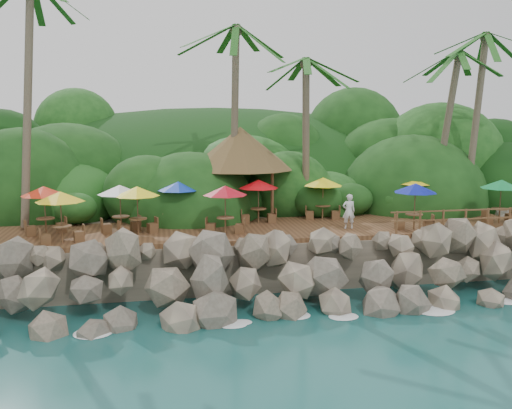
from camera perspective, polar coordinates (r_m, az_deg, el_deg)
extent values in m
plane|color=#19514F|center=(19.73, 3.24, -12.49)|extent=(140.00, 140.00, 0.00)
cube|color=gray|center=(34.68, -3.00, -1.33)|extent=(32.00, 25.20, 2.10)
ellipsoid|color=#143811|center=(42.20, -4.32, -0.96)|extent=(44.80, 28.00, 15.40)
cube|color=brown|center=(24.76, 0.00, -2.75)|extent=(26.00, 5.00, 0.20)
ellipsoid|color=white|center=(20.04, -23.58, -12.82)|extent=(1.20, 0.80, 0.06)
ellipsoid|color=white|center=(19.57, -14.78, -12.88)|extent=(1.20, 0.80, 0.06)
ellipsoid|color=white|center=(19.55, -5.76, -12.64)|extent=(1.20, 0.80, 0.06)
ellipsoid|color=white|center=(19.99, 3.03, -12.11)|extent=(1.20, 0.80, 0.06)
ellipsoid|color=white|center=(20.86, 11.23, -11.36)|extent=(1.20, 0.80, 0.06)
ellipsoid|color=white|center=(22.10, 18.61, -10.49)|extent=(1.20, 0.80, 0.06)
ellipsoid|color=white|center=(23.66, 25.06, -9.59)|extent=(1.20, 0.80, 0.06)
cylinder|color=brown|center=(27.01, -23.12, 9.96)|extent=(1.00, 2.23, 11.36)
cylinder|color=brown|center=(27.46, -2.29, 8.58)|extent=(0.69, 0.69, 9.51)
ellipsoid|color=#23601E|center=(27.85, -2.35, 18.40)|extent=(6.00, 6.00, 2.40)
cylinder|color=brown|center=(27.68, 5.34, 6.90)|extent=(0.74, 1.01, 7.91)
ellipsoid|color=#23601E|center=(27.83, 5.46, 15.06)|extent=(6.00, 6.00, 2.40)
cylinder|color=brown|center=(31.20, 22.34, 7.96)|extent=(1.56, 1.26, 9.45)
ellipsoid|color=#23601E|center=(31.53, 22.87, 16.60)|extent=(6.00, 6.00, 2.40)
cylinder|color=brown|center=(30.66, 19.53, 7.13)|extent=(1.04, 1.36, 8.43)
ellipsoid|color=#23601E|center=(30.86, 19.95, 14.99)|extent=(6.00, 6.00, 2.40)
cylinder|color=brown|center=(26.51, -4.19, 0.86)|extent=(0.16, 0.16, 2.40)
cylinder|color=brown|center=(26.95, 1.74, 1.01)|extent=(0.16, 0.16, 2.40)
cylinder|color=brown|center=(29.27, -4.79, 1.61)|extent=(0.16, 0.16, 2.40)
cylinder|color=brown|center=(29.67, 0.60, 1.74)|extent=(0.16, 0.16, 2.40)
cone|color=brown|center=(27.86, -1.68, 6.02)|extent=(5.52, 5.52, 2.20)
cylinder|color=brown|center=(25.42, 16.45, -1.79)|extent=(0.07, 0.07, 0.69)
cylinder|color=brown|center=(25.36, 16.49, -1.01)|extent=(0.78, 0.78, 0.05)
cylinder|color=brown|center=(25.30, 16.52, -0.28)|extent=(0.05, 0.05, 2.04)
cone|color=#0C179C|center=(25.18, 16.61, 1.69)|extent=(1.95, 1.95, 0.42)
cube|color=brown|center=(25.28, 15.02, -2.09)|extent=(0.46, 0.46, 0.43)
cube|color=brown|center=(25.62, 17.84, -2.07)|extent=(0.46, 0.46, 0.43)
cylinder|color=brown|center=(25.93, 0.26, -1.21)|extent=(0.07, 0.07, 0.69)
cylinder|color=brown|center=(25.88, 0.26, -0.45)|extent=(0.78, 0.78, 0.05)
cylinder|color=brown|center=(25.82, 0.26, 0.26)|extent=(0.05, 0.05, 2.04)
cone|color=red|center=(25.71, 0.26, 2.21)|extent=(1.95, 1.95, 0.42)
cube|color=brown|center=(25.87, -1.16, -1.53)|extent=(0.40, 0.40, 0.43)
cube|color=brown|center=(26.06, 1.67, -1.46)|extent=(0.40, 0.40, 0.43)
cylinder|color=brown|center=(27.09, 7.10, -0.85)|extent=(0.07, 0.07, 0.69)
cylinder|color=brown|center=(27.03, 7.11, -0.11)|extent=(0.78, 0.78, 0.05)
cylinder|color=brown|center=(26.98, 7.12, 0.57)|extent=(0.05, 0.05, 2.04)
cone|color=yellow|center=(26.87, 7.16, 2.43)|extent=(1.95, 1.95, 0.42)
cube|color=brown|center=(27.06, 5.72, -1.11)|extent=(0.47, 0.47, 0.43)
cube|color=brown|center=(27.17, 8.46, -1.13)|extent=(0.47, 0.47, 0.43)
cylinder|color=brown|center=(28.96, 16.50, -0.52)|extent=(0.07, 0.07, 0.69)
cylinder|color=brown|center=(28.91, 16.53, 0.17)|extent=(0.78, 0.78, 0.05)
cylinder|color=brown|center=(28.86, 16.56, 0.81)|extent=(0.05, 0.05, 2.04)
cone|color=yellow|center=(28.76, 16.63, 2.54)|extent=(1.95, 1.95, 0.42)
cube|color=brown|center=(28.85, 15.23, -0.76)|extent=(0.47, 0.47, 0.43)
cube|color=brown|center=(29.13, 17.73, -0.78)|extent=(0.47, 0.47, 0.43)
cylinder|color=brown|center=(23.03, -19.91, -3.04)|extent=(0.07, 0.07, 0.69)
cylinder|color=brown|center=(22.96, -19.96, -2.18)|extent=(0.78, 0.78, 0.05)
cylinder|color=brown|center=(22.91, -20.00, -1.38)|extent=(0.05, 0.05, 2.04)
cone|color=yellow|center=(22.77, -20.12, 0.80)|extent=(1.95, 1.95, 0.42)
cube|color=brown|center=(22.98, -21.50, -3.48)|extent=(0.49, 0.49, 0.43)
cube|color=brown|center=(23.15, -18.31, -3.23)|extent=(0.49, 0.49, 0.43)
cylinder|color=brown|center=(23.57, -3.27, -2.25)|extent=(0.07, 0.07, 0.69)
cylinder|color=brown|center=(23.51, -3.28, -1.41)|extent=(0.78, 0.78, 0.05)
cylinder|color=brown|center=(23.45, -3.29, -0.63)|extent=(0.05, 0.05, 2.04)
cone|color=#B80B1C|center=(23.33, -3.30, 1.51)|extent=(1.95, 1.95, 0.42)
cube|color=brown|center=(23.70, -4.82, -2.53)|extent=(0.48, 0.48, 0.43)
cube|color=brown|center=(23.52, -1.70, -2.59)|extent=(0.48, 0.48, 0.43)
cylinder|color=brown|center=(25.44, -8.19, -1.51)|extent=(0.07, 0.07, 0.69)
cylinder|color=brown|center=(25.38, -8.21, -0.72)|extent=(0.78, 0.78, 0.05)
cylinder|color=brown|center=(25.33, -8.22, 0.00)|extent=(0.05, 0.05, 2.04)
cone|color=#0D32AB|center=(25.21, -8.27, 1.98)|extent=(1.95, 1.95, 0.42)
cube|color=brown|center=(25.23, -9.55, -1.92)|extent=(0.50, 0.50, 0.43)
cube|color=brown|center=(25.70, -6.84, -1.66)|extent=(0.50, 0.50, 0.43)
cylinder|color=brown|center=(25.09, -21.44, -2.18)|extent=(0.07, 0.07, 0.69)
cylinder|color=brown|center=(25.02, -21.49, -1.39)|extent=(0.78, 0.78, 0.05)
cylinder|color=brown|center=(24.97, -21.53, -0.66)|extent=(0.05, 0.05, 2.04)
cone|color=red|center=(24.85, -21.64, 1.35)|extent=(1.95, 1.95, 0.42)
cube|color=brown|center=(24.98, -22.87, -2.61)|extent=(0.51, 0.51, 0.43)
cube|color=brown|center=(25.26, -19.99, -2.33)|extent=(0.51, 0.51, 0.43)
cylinder|color=brown|center=(28.44, 24.46, -1.12)|extent=(0.07, 0.07, 0.69)
cylinder|color=brown|center=(28.38, 24.50, -0.42)|extent=(0.78, 0.78, 0.05)
cylinder|color=brown|center=(28.34, 24.55, 0.23)|extent=(0.05, 0.05, 2.04)
cone|color=#0D7C39|center=(28.23, 24.66, 1.99)|extent=(1.95, 1.95, 0.42)
cube|color=brown|center=(28.06, 23.40, -1.45)|extent=(0.41, 0.41, 0.43)
cube|color=brown|center=(28.86, 25.46, -1.31)|extent=(0.41, 0.41, 0.43)
cylinder|color=brown|center=(23.84, -12.42, -2.32)|extent=(0.07, 0.07, 0.69)
cylinder|color=brown|center=(23.77, -12.45, -1.49)|extent=(0.78, 0.78, 0.05)
cylinder|color=brown|center=(23.72, -12.47, -0.72)|extent=(0.05, 0.05, 2.04)
cone|color=yellow|center=(23.59, -12.55, 1.39)|extent=(1.95, 1.95, 0.42)
cube|color=brown|center=(23.65, -13.88, -2.78)|extent=(0.51, 0.51, 0.43)
cube|color=brown|center=(24.09, -10.96, -2.47)|extent=(0.51, 0.51, 0.43)
cylinder|color=brown|center=(24.55, -14.16, -2.06)|extent=(0.07, 0.07, 0.69)
cylinder|color=brown|center=(24.49, -14.19, -1.25)|extent=(0.78, 0.78, 0.05)
cylinder|color=brown|center=(24.43, -14.22, -0.50)|extent=(0.05, 0.05, 2.04)
cone|color=white|center=(24.31, -14.30, 1.54)|extent=(1.95, 1.95, 0.42)
cube|color=brown|center=(24.43, -15.62, -2.49)|extent=(0.49, 0.49, 0.43)
cube|color=brown|center=(24.73, -12.69, -2.23)|extent=(0.49, 0.49, 0.43)
cylinder|color=brown|center=(24.20, 14.74, -1.86)|extent=(0.10, 0.10, 1.00)
cylinder|color=brown|center=(24.69, 17.06, -1.75)|extent=(0.10, 0.10, 1.00)
cylinder|color=brown|center=(25.21, 19.28, -1.65)|extent=(0.10, 0.10, 1.00)
cylinder|color=brown|center=(25.77, 21.40, -1.54)|extent=(0.10, 0.10, 1.00)
cylinder|color=brown|center=(26.37, 23.44, -1.44)|extent=(0.10, 0.10, 1.00)
cylinder|color=brown|center=(26.99, 25.38, -1.34)|extent=(0.10, 0.10, 1.00)
cube|color=brown|center=(25.70, 21.46, -0.56)|extent=(7.20, 0.06, 0.06)
cube|color=brown|center=(25.77, 21.41, -1.43)|extent=(7.20, 0.06, 0.06)
imported|color=silver|center=(24.84, 9.84, -0.72)|extent=(0.63, 0.46, 1.60)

